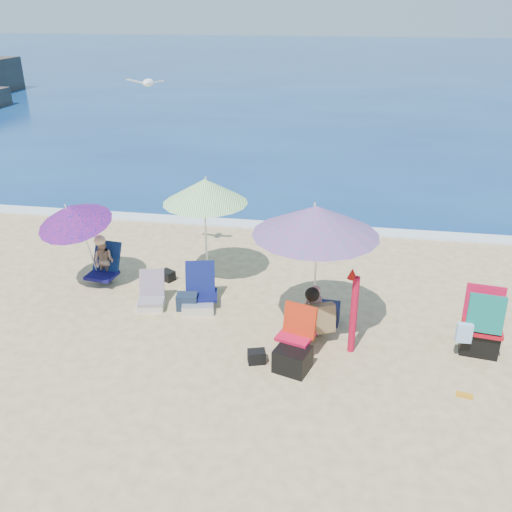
% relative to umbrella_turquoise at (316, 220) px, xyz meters
% --- Properties ---
extents(ground, '(120.00, 120.00, 0.00)m').
position_rel_umbrella_turquoise_xyz_m(ground, '(-0.68, -0.57, -1.96)').
color(ground, '#D8BC84').
rests_on(ground, ground).
extents(sea, '(120.00, 80.00, 0.12)m').
position_rel_umbrella_turquoise_xyz_m(sea, '(-0.68, 44.43, -2.01)').
color(sea, navy).
rests_on(sea, ground).
extents(foam, '(120.00, 0.50, 0.04)m').
position_rel_umbrella_turquoise_xyz_m(foam, '(-0.68, 4.53, -1.94)').
color(foam, white).
rests_on(foam, ground).
extents(umbrella_turquoise, '(2.29, 2.29, 2.23)m').
position_rel_umbrella_turquoise_xyz_m(umbrella_turquoise, '(0.00, 0.00, 0.00)').
color(umbrella_turquoise, white).
rests_on(umbrella_turquoise, ground).
extents(umbrella_striped, '(1.73, 1.73, 2.08)m').
position_rel_umbrella_turquoise_xyz_m(umbrella_striped, '(-2.10, 1.51, -0.14)').
color(umbrella_striped, white).
rests_on(umbrella_striped, ground).
extents(umbrella_blue, '(1.62, 1.66, 1.82)m').
position_rel_umbrella_turquoise_xyz_m(umbrella_blue, '(-4.36, 0.79, -0.47)').
color(umbrella_blue, white).
rests_on(umbrella_blue, ground).
extents(furled_umbrella, '(0.23, 0.19, 1.41)m').
position_rel_umbrella_turquoise_xyz_m(furled_umbrella, '(0.64, -0.44, -1.18)').
color(furled_umbrella, '#B60D2B').
rests_on(furled_umbrella, ground).
extents(chair_navy, '(0.67, 0.86, 0.75)m').
position_rel_umbrella_turquoise_xyz_m(chair_navy, '(-2.01, 0.50, -1.76)').
color(chair_navy, '#0C1045').
rests_on(chair_navy, ground).
extents(chair_rainbow, '(0.55, 0.63, 0.63)m').
position_rel_umbrella_turquoise_xyz_m(chair_rainbow, '(-2.85, 0.36, -1.79)').
color(chair_rainbow, '#D05849').
rests_on(chair_rainbow, ground).
extents(camp_chair_left, '(0.62, 0.88, 0.88)m').
position_rel_umbrella_turquoise_xyz_m(camp_chair_left, '(-0.18, -0.98, -1.69)').
color(camp_chair_left, red).
rests_on(camp_chair_left, ground).
extents(camp_chair_right, '(0.75, 0.68, 1.06)m').
position_rel_umbrella_turquoise_xyz_m(camp_chair_right, '(2.59, -0.12, -1.58)').
color(camp_chair_right, '#AF0C17').
rests_on(camp_chair_right, ground).
extents(person_center, '(0.73, 0.74, 0.95)m').
position_rel_umbrella_turquoise_xyz_m(person_center, '(0.04, -0.21, -1.50)').
color(person_center, '#A87165').
rests_on(person_center, ground).
extents(person_left, '(0.59, 0.72, 0.97)m').
position_rel_umbrella_turquoise_xyz_m(person_left, '(-4.05, 1.13, -1.52)').
color(person_left, tan).
rests_on(person_left, ground).
extents(bag_navy_a, '(0.40, 0.31, 0.28)m').
position_rel_umbrella_turquoise_xyz_m(bag_navy_a, '(-2.21, 0.39, -1.82)').
color(bag_navy_a, '#182336').
rests_on(bag_navy_a, ground).
extents(bag_black_a, '(0.33, 0.30, 0.20)m').
position_rel_umbrella_turquoise_xyz_m(bag_black_a, '(-2.89, 1.39, -1.86)').
color(bag_black_a, black).
rests_on(bag_black_a, ground).
extents(bag_navy_b, '(0.47, 0.37, 0.34)m').
position_rel_umbrella_turquoise_xyz_m(bag_navy_b, '(0.22, 0.36, -1.79)').
color(bag_navy_b, '#191C37').
rests_on(bag_navy_b, ground).
extents(bag_black_b, '(0.31, 0.25, 0.20)m').
position_rel_umbrella_turquoise_xyz_m(bag_black_b, '(-0.74, -0.99, -1.86)').
color(bag_black_b, black).
rests_on(bag_black_b, ground).
extents(orange_item, '(0.23, 0.14, 0.03)m').
position_rel_umbrella_turquoise_xyz_m(orange_item, '(2.22, -1.28, -1.94)').
color(orange_item, orange).
rests_on(orange_item, ground).
extents(seagull, '(0.72, 0.34, 0.13)m').
position_rel_umbrella_turquoise_xyz_m(seagull, '(-3.10, 1.72, 1.70)').
color(seagull, white).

